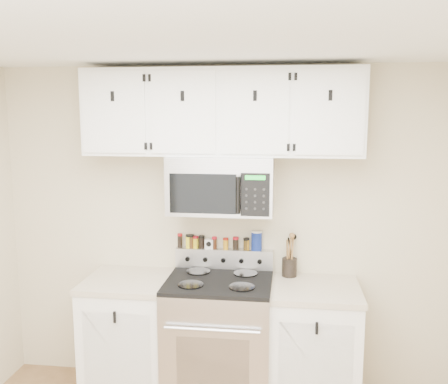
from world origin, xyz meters
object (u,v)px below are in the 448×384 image
range (219,339)px  salt_canister (257,241)px  utensil_crock (289,266)px  microwave (221,184)px

range → salt_canister: 0.79m
range → salt_canister: salt_canister is taller
utensil_crock → salt_canister: size_ratio=2.14×
utensil_crock → salt_canister: bearing=168.9°
microwave → utensil_crock: microwave is taller
microwave → salt_canister: bearing=31.7°
range → utensil_crock: (0.51, 0.23, 0.52)m
range → microwave: 1.15m
salt_canister → microwave: bearing=-148.3°
range → salt_canister: size_ratio=7.23×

